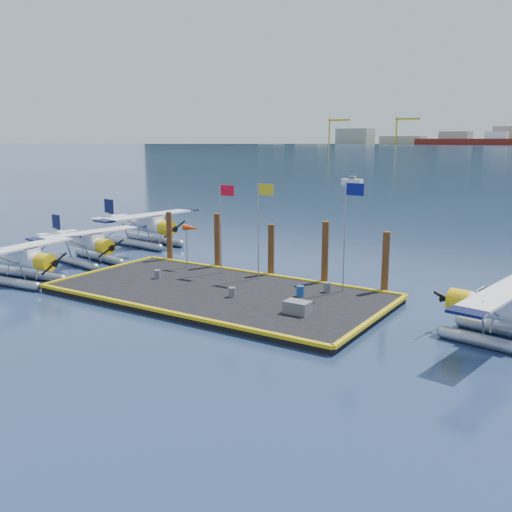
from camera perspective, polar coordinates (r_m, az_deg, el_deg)
The scene contains 21 objects.
ground at distance 34.71m, azimuth -3.84°, elevation -4.08°, with size 4000.00×4000.00×0.00m, color #1A2C4E.
dock at distance 34.65m, azimuth -3.84°, elevation -3.76°, with size 20.00×10.00×0.40m, color black.
dock_bumpers at distance 34.58m, azimuth -3.85°, elevation -3.30°, with size 20.25×10.25×0.18m, color gold, non-canonical shape.
seaplane_a at distance 40.78m, azimuth -22.60°, elevation -0.48°, with size 8.54×9.42×3.34m.
seaplane_b at distance 45.27m, azimuth -16.46°, elevation 1.08°, with size 8.66×9.46×3.35m.
seaplane_c at distance 51.72m, azimuth -10.87°, elevation 2.84°, with size 9.70×10.71×3.79m.
seaplane_d at distance 28.83m, azimuth 24.14°, elevation -5.34°, with size 8.79×9.64×3.41m.
drum_0 at distance 37.94m, azimuth -9.83°, elevation -1.80°, with size 0.39×0.39×0.55m, color #5C5D61.
drum_1 at distance 33.08m, azimuth -2.42°, elevation -3.64°, with size 0.40×0.40×0.56m, color #5C5D61.
drum_2 at distance 33.23m, azimuth 4.45°, elevation -3.53°, with size 0.45×0.45×0.63m, color navy.
drum_4 at distance 34.31m, azimuth 7.15°, elevation -3.13°, with size 0.42×0.42×0.59m, color #5C5D61.
crate at distance 30.05m, azimuth 4.17°, elevation -5.14°, with size 1.34×0.89×0.67m, color #5C5D61.
flagpole_red at distance 38.16m, azimuth -3.31°, elevation 4.11°, with size 1.14×0.08×6.00m.
flagpole_yellow at distance 36.48m, azimuth 0.51°, elevation 3.96°, with size 1.14×0.08×6.20m.
flagpole_blue at distance 33.68m, azimuth 9.19°, elevation 3.46°, with size 1.14×0.08×6.50m.
windsock at distance 39.98m, azimuth -6.46°, elevation 2.71°, with size 1.40×0.44×3.12m.
piling_0 at distance 43.60m, azimuth -8.65°, elevation 1.76°, with size 0.44×0.44×4.00m, color #422513.
piling_1 at distance 40.79m, azimuth -3.89°, elevation 1.33°, with size 0.44×0.44×4.20m, color #422513.
piling_2 at distance 38.36m, azimuth 1.52°, elevation 0.38°, with size 0.44×0.44×3.80m, color #422513.
piling_3 at distance 36.44m, azimuth 6.91°, elevation 0.10°, with size 0.44×0.44×4.30m, color #422513.
piling_4 at distance 34.97m, azimuth 12.81°, elevation -0.85°, with size 0.44×0.44×4.00m, color #422513.
Camera 1 is at (19.95, -26.80, 9.42)m, focal length 40.00 mm.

